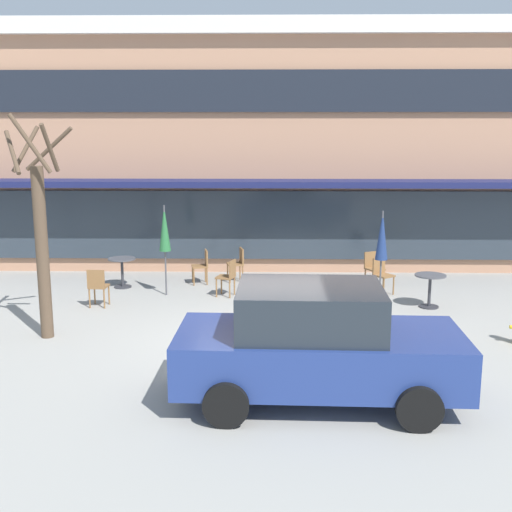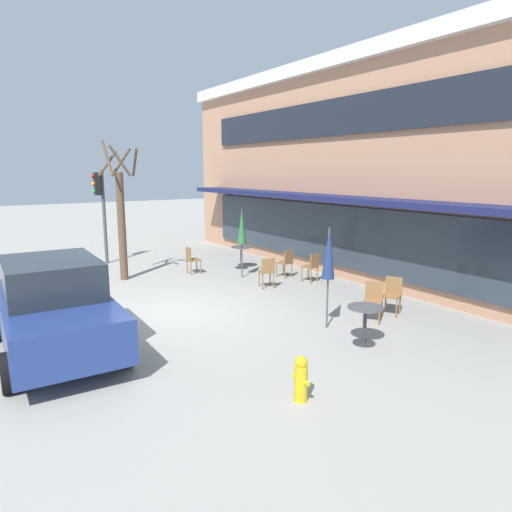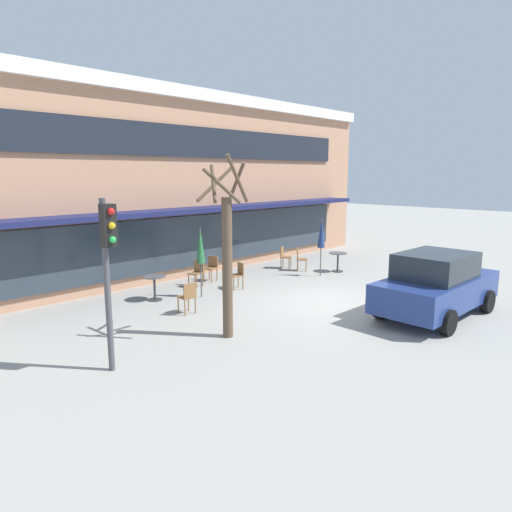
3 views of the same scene
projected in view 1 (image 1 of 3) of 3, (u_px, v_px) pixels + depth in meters
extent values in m
plane|color=#9E9B93|center=(258.00, 341.00, 12.26)|extent=(80.00, 80.00, 0.00)
cube|color=tan|center=(263.00, 145.00, 21.38)|extent=(19.76, 8.00, 6.90)
cube|color=silver|center=(262.00, 24.00, 16.71)|extent=(19.76, 0.24, 0.44)
cube|color=#191E4C|center=(261.00, 183.00, 17.10)|extent=(16.79, 1.10, 0.16)
cube|color=#1E232D|center=(261.00, 91.00, 17.10)|extent=(15.81, 0.10, 1.10)
cube|color=#2D3842|center=(261.00, 225.00, 17.82)|extent=(15.81, 0.10, 1.90)
cylinder|color=#333338|center=(123.00, 287.00, 16.40)|extent=(0.44, 0.44, 0.03)
cylinder|color=#333338|center=(122.00, 273.00, 16.33)|extent=(0.07, 0.07, 0.70)
cylinder|color=#4C4C51|center=(122.00, 259.00, 16.26)|extent=(0.70, 0.70, 0.03)
cylinder|color=#333338|center=(429.00, 307.00, 14.59)|extent=(0.44, 0.44, 0.03)
cylinder|color=#333338|center=(430.00, 291.00, 14.52)|extent=(0.07, 0.07, 0.70)
cylinder|color=#4C4C51|center=(430.00, 275.00, 14.44)|extent=(0.70, 0.70, 0.03)
cylinder|color=#4C4C51|center=(381.00, 260.00, 14.42)|extent=(0.04, 0.04, 2.20)
cone|color=navy|center=(382.00, 235.00, 14.31)|extent=(0.28, 0.28, 1.10)
cylinder|color=#4C4C51|center=(165.00, 251.00, 15.44)|extent=(0.04, 0.04, 2.20)
cone|color=#286B38|center=(165.00, 228.00, 15.33)|extent=(0.28, 0.28, 1.10)
cylinder|color=olive|center=(230.00, 275.00, 16.80)|extent=(0.04, 0.04, 0.45)
cylinder|color=olive|center=(228.00, 272.00, 17.13)|extent=(0.04, 0.04, 0.45)
cylinder|color=olive|center=(243.00, 274.00, 16.88)|extent=(0.04, 0.04, 0.45)
cylinder|color=olive|center=(240.00, 271.00, 17.20)|extent=(0.04, 0.04, 0.45)
cube|color=olive|center=(235.00, 264.00, 16.95)|extent=(0.49, 0.49, 0.04)
cube|color=olive|center=(242.00, 256.00, 16.95)|extent=(0.14, 0.40, 0.40)
cylinder|color=olive|center=(216.00, 288.00, 15.42)|extent=(0.04, 0.04, 0.45)
cylinder|color=olive|center=(221.00, 285.00, 15.74)|extent=(0.04, 0.04, 0.45)
cylinder|color=olive|center=(230.00, 289.00, 15.32)|extent=(0.04, 0.04, 0.45)
cylinder|color=olive|center=(234.00, 286.00, 15.63)|extent=(0.04, 0.04, 0.45)
cube|color=olive|center=(225.00, 277.00, 15.48)|extent=(0.50, 0.50, 0.04)
cube|color=olive|center=(232.00, 269.00, 15.38)|extent=(0.15, 0.39, 0.40)
cylinder|color=olive|center=(394.00, 286.00, 15.64)|extent=(0.04, 0.04, 0.45)
cylinder|color=olive|center=(384.00, 288.00, 15.45)|extent=(0.04, 0.04, 0.45)
cylinder|color=olive|center=(383.00, 283.00, 15.91)|extent=(0.04, 0.04, 0.45)
cylinder|color=olive|center=(374.00, 285.00, 15.72)|extent=(0.04, 0.04, 0.45)
cube|color=olive|center=(384.00, 276.00, 15.63)|extent=(0.56, 0.56, 0.04)
cube|color=olive|center=(379.00, 266.00, 15.73)|extent=(0.35, 0.27, 0.40)
cylinder|color=olive|center=(95.00, 295.00, 14.81)|extent=(0.04, 0.04, 0.45)
cylinder|color=olive|center=(109.00, 295.00, 14.78)|extent=(0.04, 0.04, 0.45)
cylinder|color=olive|center=(90.00, 298.00, 14.48)|extent=(0.04, 0.04, 0.45)
cylinder|color=olive|center=(104.00, 299.00, 14.45)|extent=(0.04, 0.04, 0.45)
cube|color=olive|center=(99.00, 286.00, 14.58)|extent=(0.43, 0.43, 0.04)
cube|color=olive|center=(96.00, 279.00, 14.36)|extent=(0.40, 0.07, 0.40)
cylinder|color=olive|center=(384.00, 279.00, 16.33)|extent=(0.04, 0.04, 0.45)
cylinder|color=olive|center=(373.00, 280.00, 16.19)|extent=(0.04, 0.04, 0.45)
cylinder|color=olive|center=(376.00, 276.00, 16.63)|extent=(0.04, 0.04, 0.45)
cylinder|color=olive|center=(365.00, 278.00, 16.49)|extent=(0.04, 0.04, 0.45)
cube|color=olive|center=(375.00, 269.00, 16.36)|extent=(0.54, 0.54, 0.04)
cube|color=olive|center=(371.00, 259.00, 16.48)|extent=(0.38, 0.21, 0.40)
cylinder|color=olive|center=(194.00, 277.00, 16.54)|extent=(0.04, 0.04, 0.45)
cylinder|color=olive|center=(193.00, 274.00, 16.86)|extent=(0.04, 0.04, 0.45)
cylinder|color=olive|center=(207.00, 277.00, 16.60)|extent=(0.04, 0.04, 0.45)
cylinder|color=olive|center=(205.00, 274.00, 16.93)|extent=(0.04, 0.04, 0.45)
cube|color=olive|center=(200.00, 266.00, 16.69)|extent=(0.48, 0.48, 0.04)
cube|color=olive|center=(206.00, 258.00, 16.68)|extent=(0.12, 0.40, 0.40)
cube|color=navy|center=(319.00, 356.00, 9.48)|extent=(4.25, 1.92, 0.76)
cube|color=#232B33|center=(310.00, 309.00, 9.34)|extent=(2.15, 1.66, 0.68)
cylinder|color=black|center=(397.00, 360.00, 10.37)|extent=(0.65, 0.24, 0.64)
cylinder|color=black|center=(419.00, 408.00, 8.61)|extent=(0.65, 0.24, 0.64)
cylinder|color=black|center=(236.00, 358.00, 10.50)|extent=(0.65, 0.24, 0.64)
cylinder|color=black|center=(226.00, 404.00, 8.73)|extent=(0.65, 0.24, 0.64)
cylinder|color=brown|center=(42.00, 254.00, 12.21)|extent=(0.24, 0.24, 3.32)
cylinder|color=brown|center=(50.00, 148.00, 11.78)|extent=(0.15, 0.64, 0.91)
cylinder|color=brown|center=(49.00, 149.00, 12.29)|extent=(1.02, 0.27, 0.85)
cylinder|color=brown|center=(26.00, 149.00, 11.99)|extent=(0.43, 0.58, 0.86)
cylinder|color=brown|center=(12.00, 152.00, 11.62)|extent=(0.54, 0.77, 0.79)
cylinder|color=brown|center=(30.00, 144.00, 11.48)|extent=(0.73, 0.15, 1.08)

